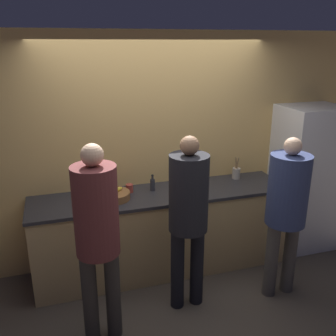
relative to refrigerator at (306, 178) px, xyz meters
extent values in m
plane|color=#4C4238|center=(-1.85, -0.39, -0.89)|extent=(14.00, 14.00, 0.00)
cube|color=#E0B266|center=(-1.85, 0.33, 0.41)|extent=(5.20, 0.06, 2.60)
cube|color=tan|center=(-1.85, -0.01, -0.44)|extent=(2.78, 0.66, 0.90)
cube|color=#28282D|center=(-1.85, -0.01, 0.03)|extent=(2.81, 0.69, 0.03)
cube|color=white|center=(0.00, 0.00, 0.00)|extent=(0.73, 0.61, 1.77)
cylinder|color=#99999E|center=(-0.22, -0.32, 0.09)|extent=(0.02, 0.02, 0.62)
cylinder|color=#38332D|center=(-2.74, -0.90, -0.46)|extent=(0.13, 0.13, 0.85)
cylinder|color=#38332D|center=(-2.55, -0.90, -0.46)|extent=(0.13, 0.13, 0.85)
cylinder|color=brown|center=(-2.65, -0.90, 0.33)|extent=(0.36, 0.36, 0.74)
sphere|color=#DBAD89|center=(-2.65, -0.90, 0.79)|extent=(0.18, 0.18, 0.18)
cylinder|color=black|center=(-1.90, -0.70, -0.48)|extent=(0.13, 0.13, 0.82)
cylinder|color=black|center=(-1.70, -0.70, -0.48)|extent=(0.13, 0.13, 0.82)
cylinder|color=black|center=(-1.80, -0.70, 0.30)|extent=(0.36, 0.36, 0.72)
sphere|color=#936B4C|center=(-1.80, -0.70, 0.74)|extent=(0.17, 0.17, 0.17)
cylinder|color=#4C4742|center=(-0.94, -0.80, -0.49)|extent=(0.13, 0.13, 0.79)
cylinder|color=#4C4742|center=(-0.72, -0.80, -0.49)|extent=(0.13, 0.13, 0.79)
cylinder|color=navy|center=(-0.83, -0.80, 0.25)|extent=(0.39, 0.39, 0.70)
sphere|color=#DBAD89|center=(-0.83, -0.80, 0.69)|extent=(0.17, 0.17, 0.17)
cylinder|color=brown|center=(-2.39, -0.04, 0.08)|extent=(0.35, 0.35, 0.08)
ellipsoid|color=yellow|center=(-2.34, -0.04, 0.14)|extent=(0.15, 0.12, 0.04)
cylinder|color=#ADA393|center=(-0.88, 0.15, 0.11)|extent=(0.10, 0.10, 0.13)
cylinder|color=#99754C|center=(-0.89, 0.15, 0.20)|extent=(0.01, 0.05, 0.20)
cylinder|color=#99754C|center=(-0.87, 0.15, 0.20)|extent=(0.03, 0.04, 0.21)
cylinder|color=#99754C|center=(-0.88, 0.14, 0.20)|extent=(0.04, 0.01, 0.20)
cylinder|color=#333338|center=(-1.93, 0.07, 0.11)|extent=(0.05, 0.05, 0.13)
cylinder|color=#333338|center=(-1.93, 0.07, 0.19)|extent=(0.02, 0.02, 0.04)
cylinder|color=black|center=(-1.93, 0.07, 0.22)|extent=(0.03, 0.03, 0.01)
cylinder|color=#A33D33|center=(-2.18, 0.10, 0.09)|extent=(0.08, 0.08, 0.09)
camera|label=1|loc=(-2.89, -3.61, 1.59)|focal=40.00mm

